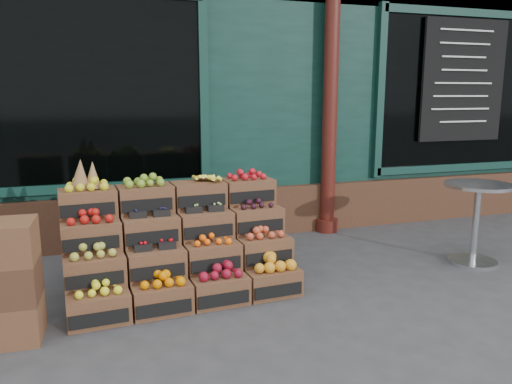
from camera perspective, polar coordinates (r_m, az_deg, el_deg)
name	(u,v)px	position (r m, az deg, el deg)	size (l,w,h in m)	color
ground	(305,307)	(4.25, 5.67, -12.93)	(60.00, 60.00, 0.00)	#39393B
shop_facade	(186,54)	(8.82, -8.04, 15.40)	(12.00, 6.24, 4.80)	#0D2F27
crate_display	(178,250)	(4.49, -8.86, -6.60)	(1.97, 1.05, 1.20)	brown
bistro_table	(476,214)	(5.57, 23.88, -2.31)	(0.67, 0.67, 0.84)	#AFB0B6
shopkeeper	(102,163)	(6.51, -17.17, 3.23)	(0.65, 0.43, 1.78)	#18541C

